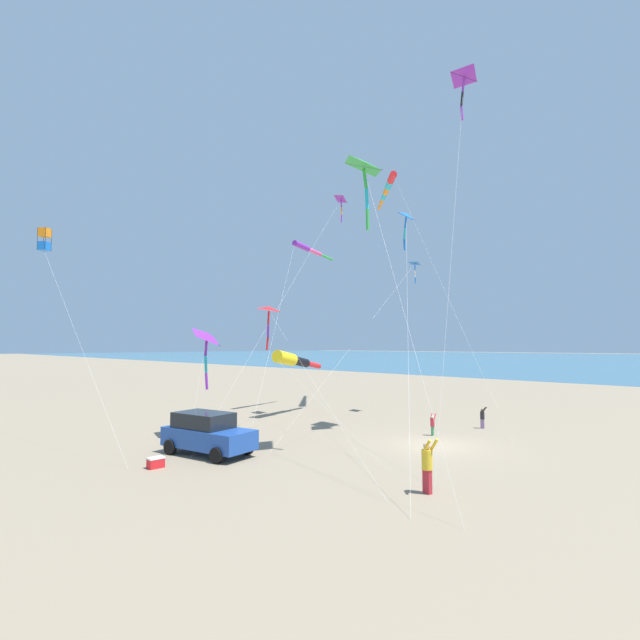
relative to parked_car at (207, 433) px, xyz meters
name	(u,v)px	position (x,y,z in m)	size (l,w,h in m)	color
ground_plane	(435,445)	(-8.91, 6.17, -0.95)	(600.00, 600.00, 0.00)	gray
parked_car	(207,433)	(0.00, 0.00, 0.00)	(2.78, 4.59, 1.85)	#1E479E
cooler_box	(156,462)	(2.68, 0.59, -0.74)	(0.62, 0.42, 0.42)	red
person_adult_flyer	(427,463)	(-2.26, 10.00, 0.05)	(0.50, 0.61, 1.83)	#B72833
person_child_green_jacket	(482,417)	(-15.03, 5.65, -0.26)	(0.34, 0.42, 1.27)	#8E6B9E
person_child_grey_jacket	(433,424)	(-11.00, 4.77, -0.31)	(0.38, 0.30, 1.18)	#3D7F51
kite_delta_long_streamer_right	(341,200)	(-12.11, -2.99, 14.01)	(13.68, 3.83, 15.35)	purple
kite_delta_teal_far_right	(365,167)	(-4.76, 5.30, 12.04)	(5.68, 8.06, 13.48)	green
kite_delta_orange_high_right	(407,217)	(-10.52, 3.56, 11.22)	(11.42, 7.98, 12.59)	blue
kite_windsock_green_low_center	(388,188)	(-19.06, -4.19, 16.79)	(10.18, 16.42, 18.15)	red
kite_delta_blue_topmost	(464,77)	(-12.82, 6.02, 19.28)	(10.98, 4.94, 20.64)	purple
kite_windsock_small_distant	(308,249)	(-13.22, -7.44, 11.37)	(14.74, 8.63, 12.67)	purple
kite_box_black_fish_shape	(45,240)	(4.18, -10.39, 9.80)	(1.02, 10.68, 11.40)	orange
kite_delta_red_high_left	(208,337)	(-2.21, -3.73, 4.36)	(3.13, 2.62, 5.89)	purple
kite_windsock_checkered_midright	(293,360)	(-10.46, -6.07, 2.89)	(10.82, 15.05, 4.58)	yellow
kite_delta_rainbow_low_near	(269,310)	(-4.48, -1.24, 5.85)	(4.80, 11.63, 7.09)	red
kite_delta_white_trailing	(414,264)	(-17.14, -0.39, 9.82)	(15.80, 2.91, 11.03)	blue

